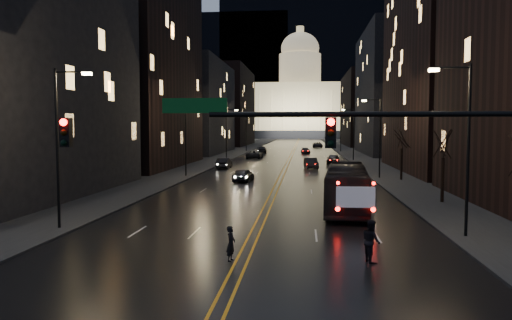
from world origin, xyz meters
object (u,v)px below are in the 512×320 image
(bus, at_px, (347,188))
(oncoming_car_b, at_px, (224,163))
(oncoming_car_a, at_px, (243,175))
(traffic_signal, at_px, (406,148))
(pedestrian_a, at_px, (231,244))
(receding_car_a, at_px, (311,163))
(pedestrian_b, at_px, (371,241))

(bus, distance_m, oncoming_car_b, 36.96)
(oncoming_car_a, bearing_deg, oncoming_car_b, -67.57)
(traffic_signal, distance_m, pedestrian_a, 8.95)
(oncoming_car_a, relative_size, pedestrian_a, 2.77)
(receding_car_a, height_order, pedestrian_b, pedestrian_b)
(traffic_signal, distance_m, oncoming_car_b, 54.46)
(receding_car_a, distance_m, pedestrian_b, 47.99)
(receding_car_a, height_order, pedestrian_a, pedestrian_a)
(pedestrian_a, bearing_deg, traffic_signal, -114.36)
(bus, distance_m, pedestrian_b, 13.18)
(oncoming_car_a, bearing_deg, pedestrian_a, 102.60)
(bus, bearing_deg, pedestrian_a, -109.46)
(bus, xyz_separation_m, receding_car_a, (-1.99, 34.78, -0.85))
(bus, relative_size, oncoming_car_a, 2.70)
(traffic_signal, xyz_separation_m, receding_car_a, (-2.33, 52.95, -4.35))
(traffic_signal, relative_size, pedestrian_b, 9.37)
(oncoming_car_b, relative_size, pedestrian_b, 2.43)
(oncoming_car_a, relative_size, oncoming_car_b, 0.95)
(bus, bearing_deg, receding_car_a, 97.74)
(pedestrian_b, bearing_deg, receding_car_a, -15.08)
(receding_car_a, relative_size, pedestrian_a, 2.99)
(oncoming_car_b, bearing_deg, traffic_signal, 107.56)
(receding_car_a, bearing_deg, pedestrian_b, -94.34)
(traffic_signal, relative_size, receding_car_a, 3.76)
(traffic_signal, bearing_deg, oncoming_car_b, 105.39)
(oncoming_car_a, distance_m, oncoming_car_b, 17.23)
(oncoming_car_b, xyz_separation_m, pedestrian_b, (14.03, -47.33, 0.18))
(oncoming_car_a, xyz_separation_m, pedestrian_b, (9.31, -30.76, 0.20))
(traffic_signal, distance_m, pedestrian_b, 6.53)
(oncoming_car_a, bearing_deg, receding_car_a, -106.64)
(traffic_signal, relative_size, oncoming_car_a, 4.06)
(traffic_signal, relative_size, bus, 1.50)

